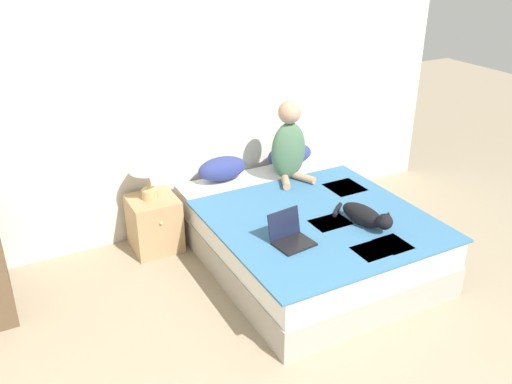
# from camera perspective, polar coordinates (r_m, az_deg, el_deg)

# --- Properties ---
(wall_back) EXTENTS (5.31, 0.05, 2.55)m
(wall_back) POSITION_cam_1_polar(r_m,az_deg,el_deg) (5.05, -5.85, 9.97)
(wall_back) COLOR beige
(wall_back) RESTS_ON ground_plane
(bed) EXTENTS (1.70, 2.08, 0.51)m
(bed) POSITION_cam_1_polar(r_m,az_deg,el_deg) (4.74, 5.22, -4.56)
(bed) COLOR #9E998E
(bed) RESTS_ON ground_plane
(pillow_near) EXTENTS (0.48, 0.25, 0.22)m
(pillow_near) POSITION_cam_1_polar(r_m,az_deg,el_deg) (5.12, -3.57, 2.48)
(pillow_near) COLOR navy
(pillow_near) RESTS_ON bed
(pillow_far) EXTENTS (0.48, 0.25, 0.22)m
(pillow_far) POSITION_cam_1_polar(r_m,az_deg,el_deg) (5.44, 3.57, 3.94)
(pillow_far) COLOR navy
(pillow_far) RESTS_ON bed
(person_sitting) EXTENTS (0.36, 0.35, 0.76)m
(person_sitting) POSITION_cam_1_polar(r_m,az_deg,el_deg) (5.05, 3.49, 4.96)
(person_sitting) COLOR #476B4C
(person_sitting) RESTS_ON bed
(cat_tabby) EXTENTS (0.26, 0.62, 0.18)m
(cat_tabby) POSITION_cam_1_polar(r_m,az_deg,el_deg) (4.40, 11.50, -2.46)
(cat_tabby) COLOR black
(cat_tabby) RESTS_ON bed
(laptop_open) EXTENTS (0.31, 0.30, 0.23)m
(laptop_open) POSITION_cam_1_polar(r_m,az_deg,el_deg) (4.10, 3.65, -4.70)
(laptop_open) COLOR black
(laptop_open) RESTS_ON bed
(nightstand) EXTENTS (0.42, 0.45, 0.50)m
(nightstand) POSITION_cam_1_polar(r_m,az_deg,el_deg) (5.00, -10.67, -3.27)
(nightstand) COLOR tan
(nightstand) RESTS_ON ground_plane
(table_lamp) EXTENTS (0.32, 0.32, 0.51)m
(table_lamp) POSITION_cam_1_polar(r_m,az_deg,el_deg) (4.74, -11.45, 3.28)
(table_lamp) COLOR tan
(table_lamp) RESTS_ON nightstand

